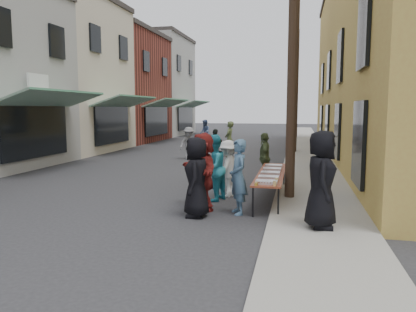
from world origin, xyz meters
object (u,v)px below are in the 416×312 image
at_px(server, 321,179).
at_px(guest_front_c, 213,168).
at_px(catering_tray_sausage, 267,182).
at_px(guest_front_a, 196,177).
at_px(utility_pole_near, 293,31).
at_px(serving_table, 271,174).
at_px(utility_pole_far, 297,84).
at_px(utility_pole_mid, 296,72).

bearing_deg(server, guest_front_c, 50.00).
relative_size(catering_tray_sausage, guest_front_c, 0.28).
distance_m(catering_tray_sausage, guest_front_a, 1.65).
bearing_deg(utility_pole_near, serving_table, -173.42).
height_order(serving_table, catering_tray_sausage, catering_tray_sausage).
distance_m(utility_pole_near, utility_pole_far, 24.00).
height_order(utility_pole_near, catering_tray_sausage, utility_pole_near).
height_order(utility_pole_mid, catering_tray_sausage, utility_pole_mid).
relative_size(utility_pole_mid, guest_front_c, 4.99).
distance_m(serving_table, guest_front_c, 1.61).
bearing_deg(catering_tray_sausage, guest_front_a, -163.58).
xyz_separation_m(catering_tray_sausage, guest_front_c, (-1.53, 1.21, 0.11)).
height_order(utility_pole_near, server, utility_pole_near).
height_order(serving_table, server, server).
distance_m(utility_pole_far, serving_table, 24.36).
relative_size(utility_pole_mid, guest_front_a, 4.85).
bearing_deg(guest_front_a, serving_table, 134.85).
bearing_deg(guest_front_c, serving_table, 125.62).
bearing_deg(utility_pole_mid, utility_pole_far, 90.00).
bearing_deg(guest_front_c, guest_front_a, 18.12).
bearing_deg(guest_front_c, catering_tray_sausage, 71.31).
height_order(utility_pole_mid, utility_pole_far, same).
relative_size(utility_pole_near, utility_pole_mid, 1.00).
bearing_deg(utility_pole_mid, server, -87.41).
distance_m(utility_pole_far, guest_front_c, 24.85).
distance_m(utility_pole_near, utility_pole_mid, 12.00).
bearing_deg(guest_front_c, utility_pole_far, -165.30).
bearing_deg(utility_pole_far, utility_pole_near, -90.00).
distance_m(guest_front_c, server, 3.56).
xyz_separation_m(serving_table, guest_front_c, (-1.53, -0.44, 0.19)).
relative_size(utility_pole_mid, server, 4.56).
height_order(utility_pole_near, serving_table, utility_pole_near).
xyz_separation_m(utility_pole_near, guest_front_a, (-2.07, -2.17, -3.57)).
bearing_deg(catering_tray_sausage, utility_pole_near, 73.68).
bearing_deg(serving_table, utility_pole_near, 6.58).
relative_size(utility_pole_near, guest_front_c, 4.99).
bearing_deg(utility_pole_mid, catering_tray_sausage, -92.09).
relative_size(serving_table, guest_front_c, 2.22).
xyz_separation_m(utility_pole_near, server, (0.67, -2.80, -3.41)).
xyz_separation_m(utility_pole_near, catering_tray_sausage, (-0.50, -1.71, -3.71)).
distance_m(utility_pole_mid, utility_pole_far, 12.00).
bearing_deg(utility_pole_far, serving_table, -91.19).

